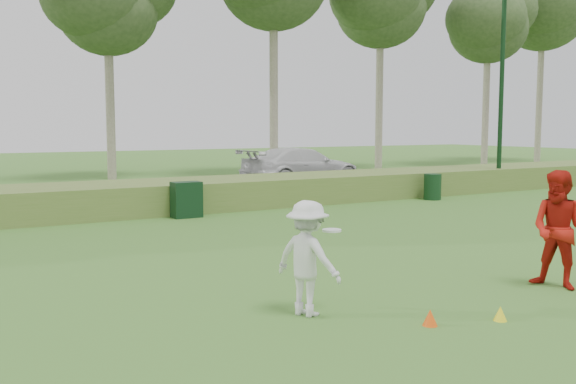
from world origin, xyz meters
TOP-DOWN VIEW (x-y plane):
  - ground at (0.00, 0.00)m, footprint 120.00×120.00m
  - reed_strip at (0.00, 12.00)m, footprint 80.00×3.00m
  - park_road at (0.00, 17.00)m, footprint 80.00×6.00m
  - lamp_post at (14.00, 11.00)m, footprint 0.70×0.70m
  - tree_4 at (2.00, 24.50)m, footprint 6.24×6.24m
  - tree_7 at (26.00, 22.80)m, footprint 6.50×6.50m
  - tree_8 at (33.00, 24.20)m, footprint 8.06×8.06m
  - player_white at (-1.81, 0.38)m, footprint 1.00×1.18m
  - player_red at (2.47, -0.43)m, footprint 0.98×1.11m
  - cone_orange at (-0.68, -0.85)m, footprint 0.20×0.20m
  - cone_yellow at (0.28, -1.17)m, footprint 0.18×0.18m
  - utility_cabinet at (0.27, 10.20)m, footprint 0.82×0.52m
  - trash_bin at (9.46, 9.97)m, footprint 0.65×0.65m
  - car_right at (8.15, 16.70)m, footprint 5.70×2.63m

SIDE VIEW (x-z plane):
  - ground at x=0.00m, z-range 0.00..0.00m
  - park_road at x=0.00m, z-range 0.00..0.06m
  - cone_yellow at x=0.28m, z-range 0.00..0.20m
  - cone_orange at x=-0.68m, z-range 0.00..0.22m
  - reed_strip at x=0.00m, z-range 0.00..0.90m
  - trash_bin at x=9.46m, z-range 0.00..0.92m
  - utility_cabinet at x=0.27m, z-range 0.00..1.02m
  - player_white at x=-1.81m, z-range 0.00..1.60m
  - car_right at x=8.15m, z-range 0.06..1.67m
  - player_red at x=2.47m, z-range 0.00..1.91m
  - lamp_post at x=14.00m, z-range 1.51..9.68m
  - tree_4 at x=2.00m, z-range 2.84..14.34m
  - tree_7 at x=26.00m, z-range 3.09..15.59m
  - tree_8 at x=33.00m, z-range 3.73..18.73m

